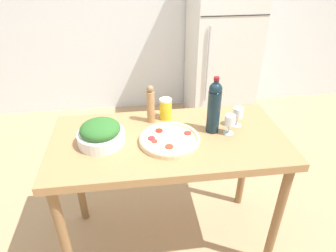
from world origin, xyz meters
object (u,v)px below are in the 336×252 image
wine_glass_far (238,114)px  salt_canister (166,109)px  refrigerator (222,46)px  wine_glass_near (230,121)px  wine_bottle (214,106)px  homemade_pizza (170,139)px  salad_bowl (101,134)px  pepper_mill (151,105)px

wine_glass_far → salt_canister: 0.46m
refrigerator → wine_glass_near: refrigerator is taller
wine_glass_far → wine_bottle: bearing=-166.5°
wine_glass_far → homemade_pizza: size_ratio=0.35×
wine_bottle → wine_glass_far: bearing=13.5°
refrigerator → wine_glass_far: (-0.40, -1.70, 0.09)m
wine_glass_far → salad_bowl: salad_bowl is taller
wine_glass_far → salt_canister: salt_canister is taller
salad_bowl → salt_canister: size_ratio=1.92×
refrigerator → salt_canister: (-0.83, -1.55, 0.08)m
pepper_mill → homemade_pizza: pepper_mill is taller
wine_glass_far → salad_bowl: size_ratio=0.46×
wine_bottle → salad_bowl: (-0.66, -0.04, -0.11)m
refrigerator → salt_canister: refrigerator is taller
wine_bottle → salt_canister: bearing=144.0°
refrigerator → homemade_pizza: refrigerator is taller
wine_bottle → wine_glass_far: 0.19m
wine_bottle → pepper_mill: bearing=155.4°
wine_glass_far → salad_bowl: bearing=-174.2°
salt_canister → refrigerator: bearing=61.8°
refrigerator → wine_glass_near: size_ratio=14.39×
salad_bowl → homemade_pizza: salad_bowl is taller
wine_glass_far → salt_canister: (-0.43, 0.15, -0.01)m
pepper_mill → salad_bowl: (-0.30, -0.21, -0.06)m
refrigerator → salt_canister: 1.76m
homemade_pizza → salt_canister: size_ratio=2.53×
wine_glass_far → pepper_mill: (-0.53, 0.12, 0.04)m
wine_glass_far → salad_bowl: 0.84m
wine_glass_near → salad_bowl: salad_bowl is taller
pepper_mill → salad_bowl: size_ratio=0.93×
salt_canister → wine_bottle: bearing=-36.0°
wine_bottle → homemade_pizza: size_ratio=1.00×
pepper_mill → salt_canister: (0.10, 0.03, -0.05)m
wine_bottle → homemade_pizza: wine_bottle is taller
salad_bowl → homemade_pizza: bearing=-5.6°
wine_glass_far → wine_glass_near: bearing=-134.3°
refrigerator → pepper_mill: refrigerator is taller
wine_bottle → pepper_mill: (-0.36, 0.16, -0.05)m
refrigerator → pepper_mill: 1.83m
refrigerator → salad_bowl: 2.17m
refrigerator → homemade_pizza: (-0.84, -1.82, 0.03)m
pepper_mill → wine_glass_near: bearing=-24.3°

